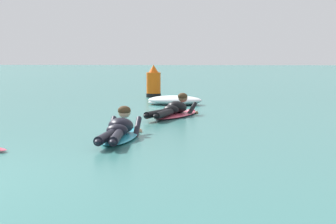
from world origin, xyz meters
TOP-DOWN VIEW (x-y plane):
  - ground_plane at (0.00, 10.00)m, footprint 120.00×120.00m
  - surfer_near at (2.61, 3.72)m, footprint 0.54×2.68m
  - surfer_far at (3.29, 7.40)m, footprint 1.18×2.56m
  - whitewater_front at (3.12, 10.65)m, footprint 1.66×1.28m
  - channel_marker_buoy at (2.29, 13.60)m, footprint 0.47×0.47m

SIDE VIEW (x-z plane):
  - ground_plane at x=0.00m, z-range 0.00..0.00m
  - whitewater_front at x=3.12m, z-range -0.01..0.24m
  - surfer_far at x=3.29m, z-range -0.13..0.40m
  - surfer_near at x=2.61m, z-range -0.13..0.41m
  - channel_marker_buoy at x=2.29m, z-range -0.10..0.91m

